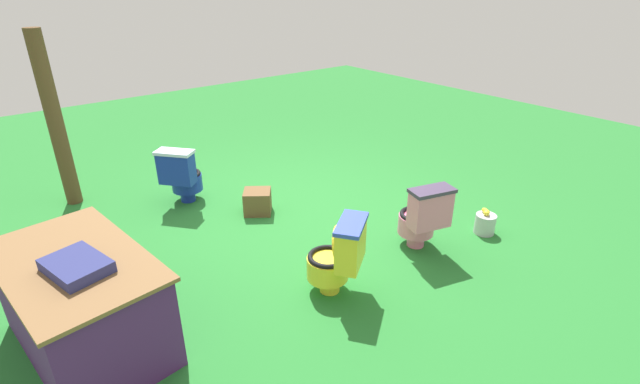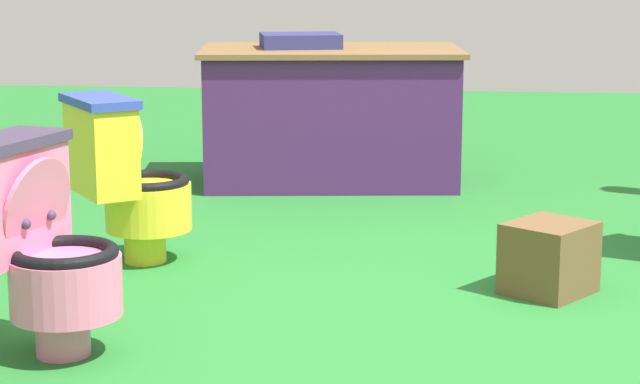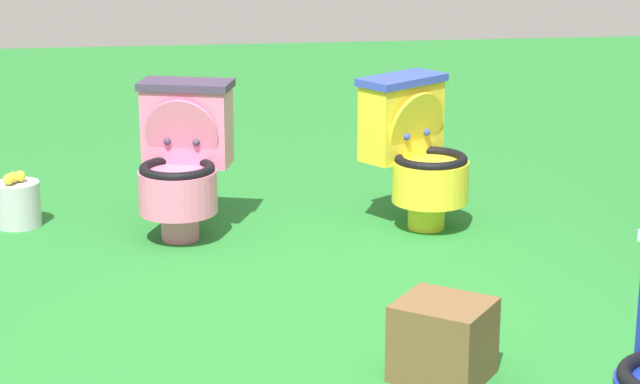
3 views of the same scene
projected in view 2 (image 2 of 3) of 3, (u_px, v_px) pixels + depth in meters
name	position (u px, v px, depth m)	size (l,w,h in m)	color
ground	(474.00, 319.00, 4.31)	(14.00, 14.00, 0.00)	#26752D
toilet_yellow	(127.00, 178.00, 4.99)	(0.63, 0.61, 0.73)	yellow
toilet_pink	(40.00, 244.00, 3.89)	(0.58, 0.52, 0.73)	pink
vendor_table	(330.00, 114.00, 6.76)	(1.55, 1.03, 0.85)	#4C2360
small_crate	(549.00, 258.00, 4.62)	(0.28, 0.31, 0.28)	brown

